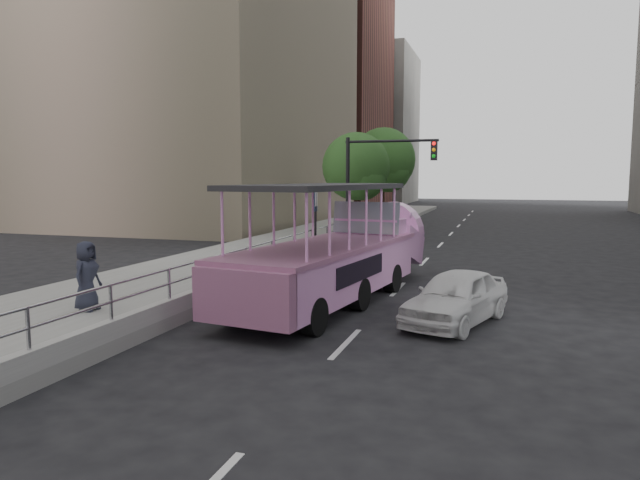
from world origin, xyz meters
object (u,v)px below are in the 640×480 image
Objects in this scene: car at (456,297)px; traffic_signal at (373,175)px; parking_sign at (315,216)px; street_tree_far at (385,162)px; duck_boat at (340,256)px; pedestrian_far at (87,276)px; street_tree_near at (358,169)px.

car is 13.30m from traffic_signal.
car is at bearing -68.77° from traffic_signal.
street_tree_far reaches higher than parking_sign.
traffic_signal is 9.57m from street_tree_far.
traffic_signal is at bearing 97.71° from duck_boat.
pedestrian_far is 0.25× the size of street_tree_far.
traffic_signal is 0.91× the size of street_tree_near.
street_tree_far is at bearing 98.43° from traffic_signal.
pedestrian_far is 10.56m from parking_sign.
traffic_signal is (-4.70, 12.10, 2.87)m from car.
street_tree_far is at bearing -9.06° from pedestrian_far.
car is 0.64× the size of street_tree_near.
car is at bearing -67.92° from street_tree_near.
pedestrian_far is 0.31× the size of traffic_signal.
traffic_signal is (-1.39, 10.30, 2.31)m from duck_boat.
car is 0.57× the size of street_tree_far.
traffic_signal reaches higher than car.
car is 2.26× the size of pedestrian_far.
parking_sign is at bearing 146.19° from car.
traffic_signal is at bearing -17.41° from pedestrian_far.
duck_boat is 10.65m from traffic_signal.
traffic_signal reaches higher than duck_boat.
street_tree_near is at bearing -91.91° from street_tree_far.
duck_boat reaches higher than car.
traffic_signal reaches higher than parking_sign.
duck_boat is 3.81m from car.
parking_sign is at bearing -106.33° from traffic_signal.
street_tree_near reaches higher than car.
duck_boat is 20.17m from street_tree_far.
street_tree_near reaches higher than parking_sign.
street_tree_far is (2.07, 24.15, 3.19)m from pedestrian_far.
car is (3.31, -1.80, -0.56)m from duck_boat.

